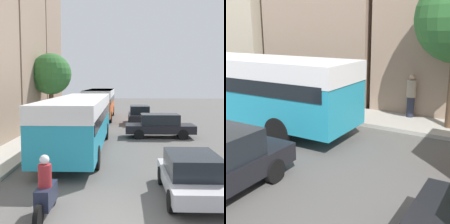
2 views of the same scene
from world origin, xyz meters
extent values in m
cube|color=#BCAD93|center=(-9.45, 1.46, 4.12)|extent=(6.49, 7.43, 8.24)
cube|color=teal|center=(-1.81, 8.22, 1.66)|extent=(2.54, 10.97, 2.31)
cube|color=white|center=(-1.81, 8.22, 2.47)|extent=(2.56, 11.02, 0.69)
cube|color=black|center=(-1.81, 8.22, 1.95)|extent=(2.59, 10.53, 0.51)
cylinder|color=black|center=(-2.98, 11.62, 0.50)|extent=(0.28, 1.00, 1.00)
cylinder|color=black|center=(-0.65, 11.62, 0.50)|extent=(0.28, 1.00, 1.00)
cylinder|color=black|center=(1.44, 13.28, 0.32)|extent=(0.64, 0.22, 0.64)
cylinder|color=black|center=(1.44, 11.69, 0.32)|extent=(0.64, 0.22, 0.64)
cylinder|color=#232838|center=(-5.88, 14.58, 0.59)|extent=(0.32, 0.32, 0.88)
cylinder|color=gray|center=(-5.88, 14.58, 1.40)|extent=(0.40, 0.40, 0.73)
sphere|color=tan|center=(-5.88, 14.58, 1.89)|extent=(0.24, 0.24, 0.24)
camera|label=1|loc=(0.51, -7.80, 3.64)|focal=50.00mm
camera|label=2|loc=(7.02, 18.44, 3.91)|focal=50.00mm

